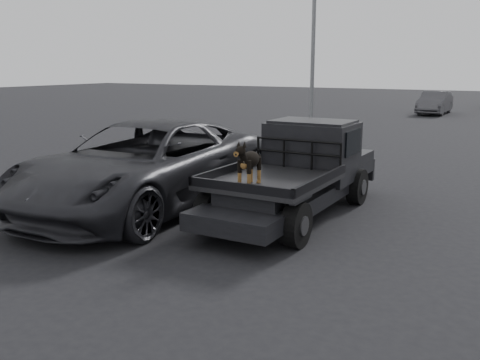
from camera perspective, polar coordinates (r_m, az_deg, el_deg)
The scene contains 7 objects.
ground at distance 8.29m, azimuth 3.23°, elevation -8.46°, with size 120.00×120.00×0.00m, color black.
flatbed_ute at distance 10.55m, azimuth 5.64°, elevation -1.36°, with size 2.00×5.40×0.92m, color black, non-canonical shape.
ute_cab at distance 11.24m, azimuth 7.73°, elevation 4.10°, with size 1.72×1.30×0.88m, color black, non-canonical shape.
headache_rack at distance 10.58m, azimuth 6.17°, elevation 2.73°, with size 1.80×0.08×0.55m, color black, non-canonical shape.
dog at distance 9.04m, azimuth 1.01°, elevation 1.80°, with size 0.32×0.60×0.74m, color black, non-canonical shape.
parked_suv at distance 11.15m, azimuth -10.18°, elevation 1.52°, with size 2.96×6.43×1.79m, color #28292D.
distant_car_a at distance 34.54m, azimuth 20.06°, elevation 7.75°, with size 1.45×4.16×1.37m, color #444348.
Camera 1 is at (3.43, -6.96, 2.92)m, focal length 40.00 mm.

